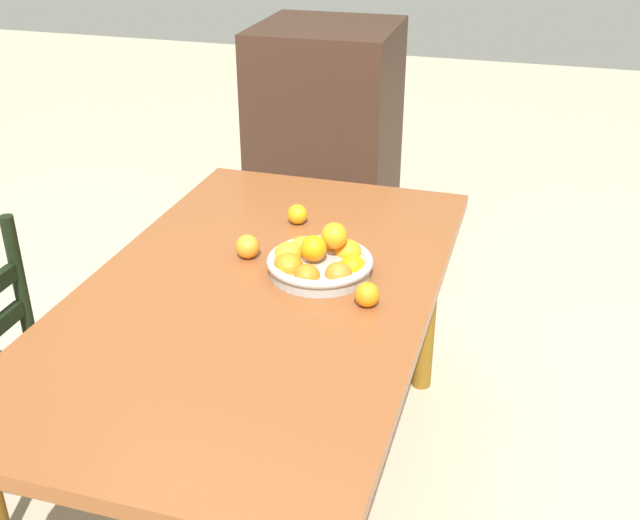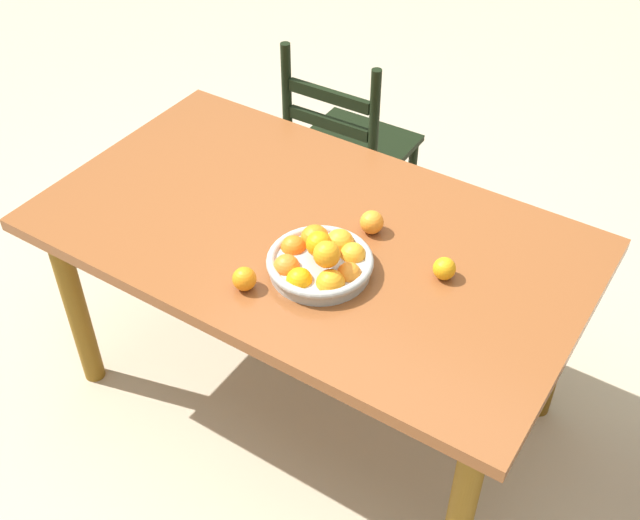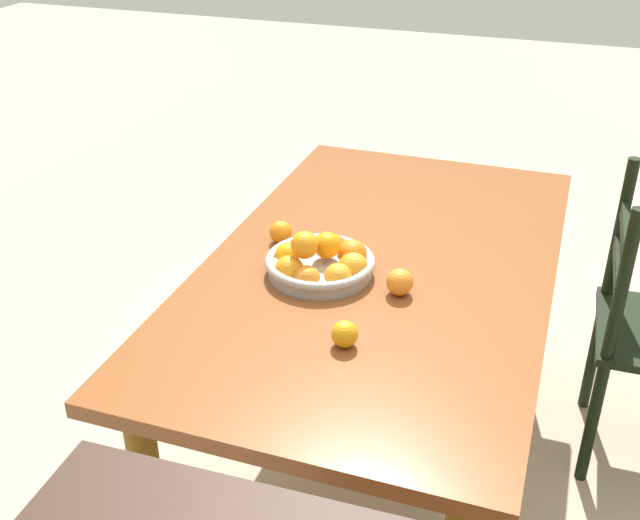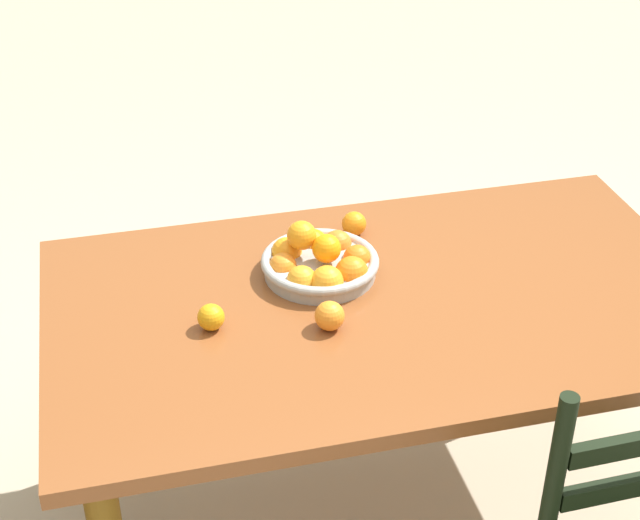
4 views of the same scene
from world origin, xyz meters
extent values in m
plane|color=tan|center=(0.00, 0.00, 0.00)|extent=(12.00, 12.00, 0.00)
cube|color=brown|center=(0.00, 0.00, 0.70)|extent=(1.57, 0.90, 0.04)
cylinder|color=brown|center=(0.68, -0.35, 0.34)|extent=(0.07, 0.07, 0.68)
cylinder|color=brown|center=(0.68, 0.35, 0.34)|extent=(0.07, 0.07, 0.68)
cylinder|color=black|center=(-0.15, 0.62, 0.22)|extent=(0.04, 0.04, 0.43)
cylinder|color=black|center=(-0.15, 0.62, 0.68)|extent=(0.04, 0.04, 0.45)
cube|color=#332016|center=(1.51, 0.25, 0.56)|extent=(0.62, 0.60, 1.11)
cylinder|color=#A09F9B|center=(0.12, -0.13, 0.74)|extent=(0.27, 0.27, 0.04)
torus|color=#A09F9B|center=(0.12, -0.13, 0.76)|extent=(0.29, 0.29, 0.02)
sphere|color=orange|center=(0.21, -0.14, 0.76)|extent=(0.07, 0.07, 0.07)
sphere|color=orange|center=(0.18, -0.07, 0.76)|extent=(0.07, 0.07, 0.07)
sphere|color=orange|center=(0.12, -0.04, 0.76)|extent=(0.08, 0.08, 0.08)
sphere|color=orange|center=(0.06, -0.07, 0.76)|extent=(0.08, 0.08, 0.08)
sphere|color=orange|center=(0.03, -0.13, 0.76)|extent=(0.07, 0.07, 0.07)
sphere|color=orange|center=(0.06, -0.20, 0.76)|extent=(0.07, 0.07, 0.07)
sphere|color=orange|center=(0.11, -0.23, 0.76)|extent=(0.07, 0.07, 0.07)
sphere|color=orange|center=(0.19, -0.19, 0.76)|extent=(0.08, 0.08, 0.08)
sphere|color=orange|center=(0.16, -0.16, 0.82)|extent=(0.07, 0.07, 0.07)
sphere|color=orange|center=(0.11, -0.12, 0.80)|extent=(0.07, 0.07, 0.07)
sphere|color=orange|center=(-0.01, -0.29, 0.75)|extent=(0.06, 0.06, 0.06)
sphere|color=orange|center=(0.15, 0.09, 0.76)|extent=(0.07, 0.07, 0.07)
sphere|color=orange|center=(0.41, 0.02, 0.75)|extent=(0.06, 0.06, 0.06)
camera|label=1|loc=(-1.63, -0.66, 1.71)|focal=43.21mm
camera|label=2|loc=(0.96, -1.44, 2.13)|focal=43.92mm
camera|label=3|loc=(1.76, 0.43, 1.72)|focal=43.13mm
camera|label=4|loc=(0.58, 1.76, 2.01)|focal=53.79mm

